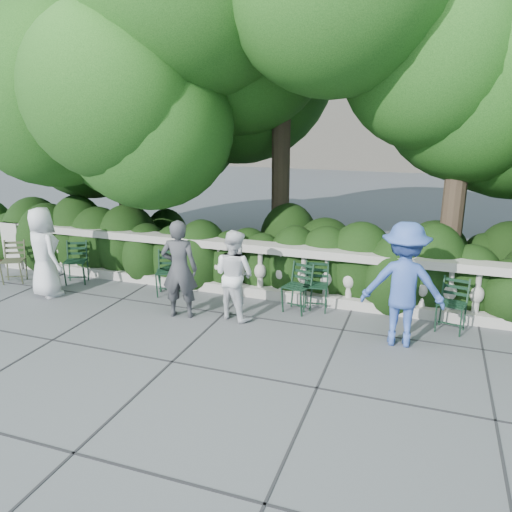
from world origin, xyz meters
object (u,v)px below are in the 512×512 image
(person_casual_man, at_px, (234,275))
(person_older_blue, at_px, (403,285))
(person_woman_grey, at_px, (179,269))
(chair_a, at_px, (168,293))
(person_businessman, at_px, (44,252))
(chair_f, at_px, (447,334))
(chair_b, at_px, (76,285))
(chair_e, at_px, (314,313))
(chair_d, at_px, (292,314))
(chair_weathered, at_px, (13,285))
(chair_c, at_px, (168,298))

(person_casual_man, distance_m, person_older_blue, 2.63)
(person_woman_grey, bearing_deg, chair_a, -61.95)
(chair_a, bearing_deg, person_businessman, -140.23)
(chair_f, relative_size, person_casual_man, 0.57)
(chair_b, bearing_deg, chair_f, -24.25)
(chair_e, bearing_deg, chair_d, -161.53)
(chair_weathered, bearing_deg, person_businessman, -39.68)
(chair_a, relative_size, chair_d, 1.00)
(chair_b, distance_m, person_casual_man, 3.62)
(chair_a, height_order, person_casual_man, person_casual_man)
(person_businessman, relative_size, person_older_blue, 0.91)
(person_woman_grey, xyz_separation_m, person_older_blue, (3.48, 0.16, 0.09))
(chair_e, bearing_deg, person_casual_man, -161.97)
(person_woman_grey, bearing_deg, person_casual_man, -176.26)
(chair_c, distance_m, person_woman_grey, 1.23)
(chair_f, height_order, person_casual_man, person_casual_man)
(chair_a, xyz_separation_m, chair_d, (2.47, -0.19, 0.00))
(chair_e, xyz_separation_m, chair_f, (2.10, -0.14, 0.00))
(person_casual_man, bearing_deg, person_older_blue, -163.59)
(person_older_blue, bearing_deg, chair_b, -8.74)
(chair_b, xyz_separation_m, person_casual_man, (3.52, -0.42, 0.74))
(chair_c, distance_m, chair_d, 2.36)
(chair_d, distance_m, person_businessman, 4.61)
(chair_c, relative_size, person_casual_man, 0.57)
(chair_a, bearing_deg, chair_f, 15.91)
(chair_d, relative_size, chair_weathered, 1.00)
(chair_d, xyz_separation_m, chair_e, (0.34, 0.17, 0.00))
(chair_e, relative_size, person_woman_grey, 0.52)
(chair_b, height_order, person_businessman, person_businessman)
(chair_c, relative_size, chair_weathered, 1.00)
(chair_e, bearing_deg, person_older_blue, -34.26)
(chair_f, distance_m, person_older_blue, 1.25)
(chair_c, height_order, chair_e, same)
(chair_a, distance_m, chair_e, 2.80)
(chair_d, height_order, chair_f, same)
(person_older_blue, bearing_deg, chair_e, -29.84)
(chair_d, xyz_separation_m, person_casual_man, (-0.87, -0.43, 0.74))
(chair_f, relative_size, chair_weathered, 1.00)
(chair_d, xyz_separation_m, person_businessman, (-4.49, -0.63, 0.82))
(person_businessman, xyz_separation_m, person_woman_grey, (2.78, -0.05, -0.01))
(chair_b, xyz_separation_m, chair_e, (4.72, 0.18, 0.00))
(chair_e, xyz_separation_m, person_woman_grey, (-2.06, -0.85, 0.81))
(person_woman_grey, bearing_deg, chair_weathered, -16.92)
(chair_c, bearing_deg, person_businessman, 176.45)
(chair_b, relative_size, person_casual_man, 0.57)
(chair_b, xyz_separation_m, chair_c, (2.03, 0.01, 0.00))
(chair_d, height_order, chair_e, same)
(chair_a, bearing_deg, person_older_blue, 8.25)
(chair_b, xyz_separation_m, chair_d, (4.38, 0.01, 0.00))
(chair_weathered, height_order, person_older_blue, person_older_blue)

